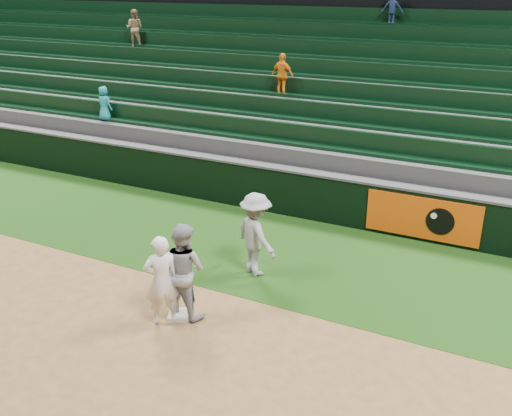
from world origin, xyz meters
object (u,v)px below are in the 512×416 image
at_px(first_base, 179,315).
at_px(baserunner, 183,270).
at_px(base_coach, 256,234).
at_px(first_baseman, 162,280).

bearing_deg(first_base, baserunner, 80.45).
relative_size(baserunner, base_coach, 1.01).
xyz_separation_m(first_baseman, baserunner, (0.18, 0.42, 0.05)).
height_order(first_baseman, baserunner, baserunner).
bearing_deg(base_coach, baserunner, 105.00).
distance_m(first_baseman, base_coach, 2.45).
xyz_separation_m(first_baseman, base_coach, (0.66, 2.36, 0.04)).
distance_m(baserunner, base_coach, 2.00).
relative_size(first_baseman, base_coach, 0.96).
bearing_deg(baserunner, base_coach, -97.20).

